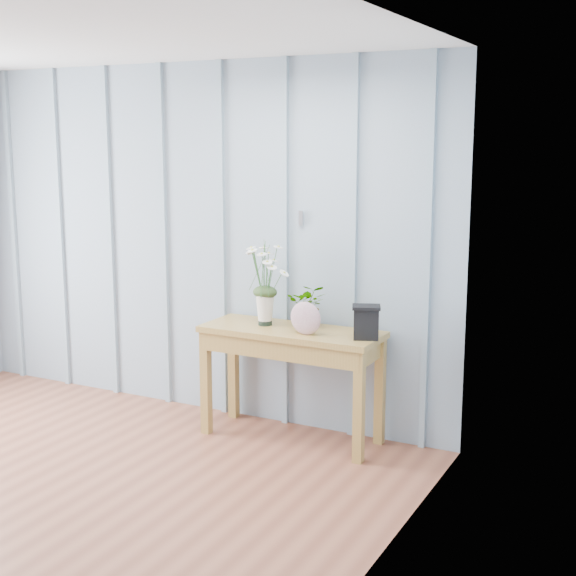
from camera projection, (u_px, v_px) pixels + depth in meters
The scene contains 6 objects.
room_shell at pixel (57, 136), 4.47m from camera, with size 4.00×4.50×2.50m.
sideboard at pixel (291, 346), 5.25m from camera, with size 1.20×0.45×0.75m.
daisy_vase at pixel (265, 271), 5.27m from camera, with size 0.41×0.31×0.58m.
spider_plant at pixel (308, 305), 5.26m from camera, with size 0.26×0.23×0.29m, color #243A19.
felt_disc_vessel at pixel (306, 318), 5.06m from camera, with size 0.21×0.06×0.21m, color #8C496B.
carved_box at pixel (366, 322), 4.95m from camera, with size 0.21×0.19×0.21m.
Camera 1 is at (3.23, -2.54, 1.98)m, focal length 50.00 mm.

